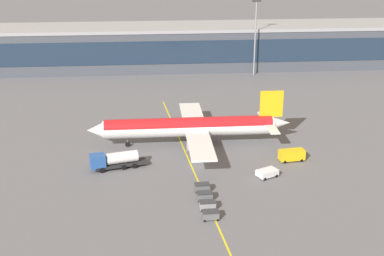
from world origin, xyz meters
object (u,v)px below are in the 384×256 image
(main_airliner, at_px, (190,127))
(baggage_cart_3, at_px, (202,187))
(baggage_cart_0, at_px, (211,215))
(baggage_cart_2, at_px, (205,196))
(pushback_tug, at_px, (267,173))
(fuel_tanker, at_px, (115,160))
(crew_van, at_px, (291,155))
(baggage_cart_1, at_px, (208,205))

(main_airliner, xyz_separation_m, baggage_cart_3, (0.36, -21.67, -3.26))
(baggage_cart_0, bearing_deg, main_airliner, 91.32)
(baggage_cart_0, relative_size, baggage_cart_3, 1.00)
(baggage_cart_2, bearing_deg, baggage_cart_3, 92.17)
(baggage_cart_2, bearing_deg, pushback_tug, 32.62)
(fuel_tanker, bearing_deg, main_airliner, 35.21)
(fuel_tanker, relative_size, crew_van, 2.12)
(baggage_cart_0, bearing_deg, pushback_tug, 49.70)
(main_airliner, distance_m, baggage_cart_1, 28.26)
(pushback_tug, height_order, baggage_cart_1, baggage_cart_1)
(fuel_tanker, distance_m, baggage_cart_2, 21.17)
(crew_van, height_order, baggage_cart_1, crew_van)
(baggage_cart_0, height_order, baggage_cart_3, same)
(baggage_cart_1, relative_size, baggage_cart_3, 1.00)
(pushback_tug, relative_size, crew_van, 0.84)
(crew_van, distance_m, baggage_cart_3, 22.13)
(pushback_tug, distance_m, baggage_cart_0, 18.79)
(baggage_cart_0, xyz_separation_m, baggage_cart_1, (-0.12, 3.20, 0.00))
(crew_van, xyz_separation_m, baggage_cart_2, (-18.76, -14.73, -0.53))
(fuel_tanker, xyz_separation_m, baggage_cart_2, (15.82, -14.04, -0.96))
(crew_van, height_order, baggage_cart_2, crew_van)
(crew_van, height_order, baggage_cart_3, crew_van)
(baggage_cart_1, bearing_deg, main_airliner, 91.23)
(fuel_tanker, xyz_separation_m, baggage_cart_3, (15.70, -10.84, -0.96))
(main_airliner, relative_size, baggage_cart_0, 15.88)
(main_airliner, xyz_separation_m, baggage_cart_0, (0.72, -31.26, -3.26))
(baggage_cart_1, distance_m, baggage_cart_3, 6.40)
(baggage_cart_2, bearing_deg, main_airliner, 91.11)
(fuel_tanker, relative_size, pushback_tug, 2.51)
(fuel_tanker, distance_m, baggage_cart_0, 26.01)
(baggage_cart_0, height_order, baggage_cart_1, same)
(fuel_tanker, distance_m, pushback_tug, 28.88)
(main_airliner, height_order, crew_van, main_airliner)
(crew_van, relative_size, baggage_cart_0, 1.93)
(fuel_tanker, xyz_separation_m, pushback_tug, (28.22, -6.10, -0.90))
(pushback_tug, relative_size, baggage_cart_1, 1.63)
(fuel_tanker, distance_m, baggage_cart_3, 19.10)
(pushback_tug, height_order, baggage_cart_2, baggage_cart_2)
(fuel_tanker, height_order, baggage_cart_2, fuel_tanker)
(pushback_tug, height_order, crew_van, crew_van)
(fuel_tanker, xyz_separation_m, crew_van, (34.58, 0.69, -0.43))
(pushback_tug, height_order, baggage_cart_3, baggage_cart_3)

